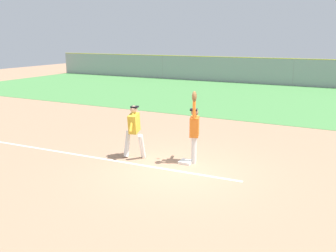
{
  "coord_description": "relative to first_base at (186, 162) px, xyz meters",
  "views": [
    {
      "loc": [
        4.38,
        -9.13,
        3.81
      ],
      "look_at": [
        -0.77,
        0.97,
        1.05
      ],
      "focal_mm": 39.08,
      "sensor_mm": 36.0,
      "label": 1
    }
  ],
  "objects": [
    {
      "name": "runner",
      "position": [
        -1.7,
        -0.26,
        0.96
      ],
      "size": [
        0.82,
        0.84,
        1.72
      ],
      "rotation": [
        0.0,
        0.0,
        0.21
      ],
      "color": "white",
      "rests_on": "ground_plane"
    },
    {
      "name": "fielder",
      "position": [
        0.2,
        0.16,
        1.08
      ],
      "size": [
        0.4,
        0.88,
        2.28
      ],
      "rotation": [
        0.0,
        0.0,
        3.45
      ],
      "color": "silver",
      "rests_on": "ground_plane"
    },
    {
      "name": "baseball",
      "position": [
        0.09,
        0.28,
        2.08
      ],
      "size": [
        0.07,
        0.07,
        0.07
      ],
      "primitive_type": "sphere",
      "color": "white"
    },
    {
      "name": "outfield_fence",
      "position": [
        0.01,
        20.78,
        1.05
      ],
      "size": [
        47.23,
        0.08,
        2.18
      ],
      "color": "#93999E",
      "rests_on": "ground_plane"
    },
    {
      "name": "outfield_grass",
      "position": [
        0.01,
        13.64,
        -0.04
      ],
      "size": [
        47.15,
        14.28,
        0.01
      ],
      "primitive_type": "cube",
      "color": "#4C8C47",
      "rests_on": "ground_plane"
    },
    {
      "name": "parked_car_silver",
      "position": [
        -6.34,
        23.54,
        0.63
      ],
      "size": [
        4.46,
        2.24,
        1.25
      ],
      "rotation": [
        0.0,
        0.0,
        0.03
      ],
      "color": "#B7B7BC",
      "rests_on": "ground_plane"
    },
    {
      "name": "chalk_foul_line",
      "position": [
        -4.0,
        -0.9,
        -0.04
      ],
      "size": [
        12.0,
        0.54,
        0.01
      ],
      "primitive_type": "cube",
      "rotation": [
        0.0,
        0.0,
        0.04
      ],
      "color": "white",
      "rests_on": "ground_plane"
    },
    {
      "name": "ground_plane",
      "position": [
        0.01,
        -0.72,
        -0.04
      ],
      "size": [
        68.84,
        68.84,
        0.0
      ],
      "primitive_type": "plane",
      "color": "tan"
    },
    {
      "name": "parked_car_black",
      "position": [
        0.45,
        24.02,
        0.63
      ],
      "size": [
        4.4,
        2.13,
        1.25
      ],
      "rotation": [
        0.0,
        0.0,
        0.0
      ],
      "color": "black",
      "rests_on": "ground_plane"
    },
    {
      "name": "first_base",
      "position": [
        0.0,
        0.0,
        0.0
      ],
      "size": [
        0.38,
        0.38,
        0.08
      ],
      "primitive_type": "cube",
      "rotation": [
        0.0,
        0.0,
        -0.01
      ],
      "color": "white",
      "rests_on": "ground_plane"
    }
  ]
}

